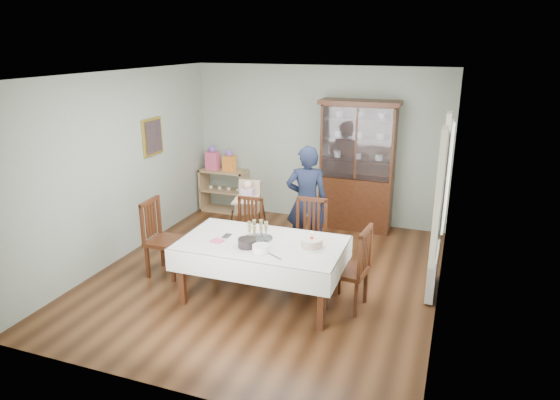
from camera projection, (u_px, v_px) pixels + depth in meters
The scene contains 25 objects.
floor at pixel (266, 275), 6.88m from camera, with size 5.00×5.00×0.00m, color #593319.
room_shell at pixel (280, 147), 6.83m from camera, with size 5.00×5.00×5.00m.
dining_table at pixel (262, 270), 6.16m from camera, with size 2.01×1.17×0.76m.
china_cabinet at pixel (357, 164), 8.31m from camera, with size 1.30×0.48×2.18m.
sideboard at pixel (224, 190), 9.36m from camera, with size 0.90×0.38×0.80m.
picture_frame at pixel (152, 137), 7.81m from camera, with size 0.04×0.48×0.58m, color gold.
window at pixel (447, 176), 5.95m from camera, with size 0.04×1.02×1.22m, color white.
curtain_left at pixel (438, 198), 5.44m from camera, with size 0.07×0.30×1.55m, color silver.
curtain_right at pixel (444, 171), 6.55m from camera, with size 0.07×0.30×1.55m, color silver.
radiator at pixel (432, 270), 6.35m from camera, with size 0.10×0.80×0.55m, color white.
chair_far_left at pixel (247, 242), 7.33m from camera, with size 0.42×0.42×0.91m.
chair_far_right at pixel (308, 251), 6.92m from camera, with size 0.49×0.49×1.02m.
chair_end_left at pixel (166, 252), 6.85m from camera, with size 0.49×0.49×1.05m.
chair_end_right at pixel (348, 283), 5.99m from camera, with size 0.51×0.51×1.04m.
woman at pixel (307, 201), 7.33m from camera, with size 0.61×0.40×1.67m, color #151B30.
high_chair at pixel (248, 220), 7.82m from camera, with size 0.53×0.53×1.05m.
champagne_tray at pixel (258, 234), 6.11m from camera, with size 0.36×0.36×0.22m.
birthday_cake at pixel (312, 243), 5.87m from camera, with size 0.30×0.30×0.21m.
plate_stack_dark at pixel (247, 243), 5.89m from camera, with size 0.22×0.22×0.10m, color black.
plate_stack_white at pixel (261, 248), 5.76m from camera, with size 0.20×0.20×0.08m, color white.
napkin_stack at pixel (217, 241), 6.06m from camera, with size 0.13×0.13×0.02m, color #E4547B.
cutlery at pixel (224, 235), 6.24m from camera, with size 0.11×0.16×0.01m, color silver, non-canonical shape.
cake_knife at pixel (274, 256), 5.65m from camera, with size 0.27×0.02×0.01m, color silver.
gift_bag_pink at pixel (212, 159), 9.23m from camera, with size 0.24×0.16×0.44m.
gift_bag_orange at pixel (229, 161), 9.12m from camera, with size 0.23×0.18×0.39m.
Camera 1 is at (2.31, -5.78, 3.10)m, focal length 32.00 mm.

